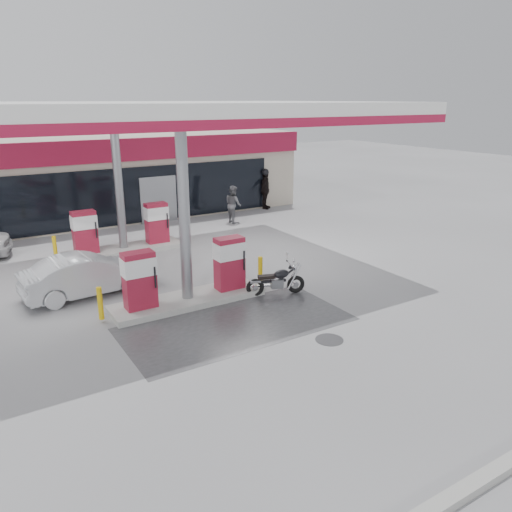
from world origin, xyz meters
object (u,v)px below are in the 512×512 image
(hatchback_silver, at_px, (88,275))
(biker_walking, at_px, (265,190))
(parked_motorcycle, at_px, (277,281))
(attendant, at_px, (233,204))
(pump_island_far, at_px, (123,234))
(pump_island_near, at_px, (187,280))

(hatchback_silver, relative_size, biker_walking, 1.89)
(parked_motorcycle, bearing_deg, attendant, 87.59)
(pump_island_far, height_order, hatchback_silver, pump_island_far)
(pump_island_far, height_order, parked_motorcycle, pump_island_far)
(pump_island_far, height_order, biker_walking, biker_walking)
(pump_island_far, xyz_separation_m, hatchback_silver, (-2.27, -3.80, -0.08))
(attendant, relative_size, hatchback_silver, 0.47)
(parked_motorcycle, bearing_deg, pump_island_far, 129.64)
(parked_motorcycle, relative_size, biker_walking, 0.88)
(pump_island_far, bearing_deg, pump_island_near, -90.00)
(pump_island_far, bearing_deg, parked_motorcycle, -69.28)
(parked_motorcycle, xyz_separation_m, attendant, (3.42, 8.77, 0.47))
(pump_island_near, xyz_separation_m, hatchback_silver, (-2.27, 2.20, -0.08))
(biker_walking, bearing_deg, hatchback_silver, 173.92)
(parked_motorcycle, relative_size, attendant, 1.00)
(attendant, bearing_deg, hatchback_silver, 126.91)
(pump_island_near, xyz_separation_m, pump_island_far, (0.00, 6.00, 0.00))
(hatchback_silver, distance_m, biker_walking, 13.60)
(parked_motorcycle, height_order, biker_walking, biker_walking)
(pump_island_near, relative_size, parked_motorcycle, 2.90)
(attendant, bearing_deg, biker_walking, -56.38)
(hatchback_silver, bearing_deg, biker_walking, -60.22)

